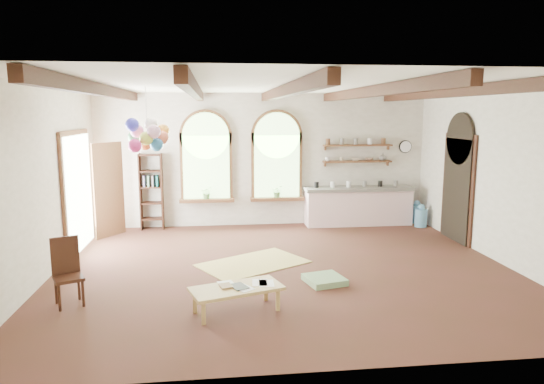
{
  "coord_description": "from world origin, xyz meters",
  "views": [
    {
      "loc": [
        -1.19,
        -8.21,
        2.74
      ],
      "look_at": [
        -0.15,
        0.6,
        1.29
      ],
      "focal_mm": 32.0,
      "sensor_mm": 36.0,
      "label": 1
    }
  ],
  "objects": [
    {
      "name": "coffee_table",
      "position": [
        -0.93,
        -1.8,
        0.32
      ],
      "size": [
        1.37,
        0.94,
        0.36
      ],
      "color": "tan",
      "rests_on": "floor"
    },
    {
      "name": "shelf_bowl_a",
      "position": [
        2.25,
        3.38,
        1.6
      ],
      "size": [
        0.22,
        0.22,
        0.05
      ],
      "primitive_type": "imported",
      "color": "beige",
      "rests_on": "wall_shelf_lower"
    },
    {
      "name": "bookshelf",
      "position": [
        -2.7,
        3.32,
        0.9
      ],
      "size": [
        0.53,
        0.32,
        1.8
      ],
      "color": "#3E1F13",
      "rests_on": "floor"
    },
    {
      "name": "floor_cushion",
      "position": [
        0.55,
        -0.81,
        0.05
      ],
      "size": [
        0.7,
        0.7,
        0.1
      ],
      "primitive_type": "cube",
      "rotation": [
        0.0,
        0.0,
        0.25
      ],
      "color": "gray",
      "rests_on": "floor"
    },
    {
      "name": "window_right",
      "position": [
        0.3,
        3.43,
        1.63
      ],
      "size": [
        1.3,
        0.28,
        2.2
      ],
      "color": "brown",
      "rests_on": "floor"
    },
    {
      "name": "wall_clock",
      "position": [
        3.55,
        3.45,
        1.9
      ],
      "size": [
        0.32,
        0.04,
        0.32
      ],
      "primitive_type": "cylinder",
      "rotation": [
        1.57,
        0.0,
        0.0
      ],
      "color": "black",
      "rests_on": "wall_back"
    },
    {
      "name": "shelf_cup_a",
      "position": [
        1.55,
        3.38,
        1.62
      ],
      "size": [
        0.12,
        0.1,
        0.1
      ],
      "primitive_type": "imported",
      "color": "white",
      "rests_on": "wall_shelf_lower"
    },
    {
      "name": "right_doorway",
      "position": [
        3.95,
        1.5,
        1.1
      ],
      "size": [
        0.1,
        1.3,
        2.4
      ],
      "primitive_type": "cube",
      "color": "black",
      "rests_on": "floor"
    },
    {
      "name": "side_chair",
      "position": [
        -3.31,
        -1.27,
        0.28
      ],
      "size": [
        0.51,
        0.51,
        0.98
      ],
      "color": "#3E1F13",
      "rests_on": "floor"
    },
    {
      "name": "wall_shelf_lower",
      "position": [
        2.3,
        3.38,
        1.55
      ],
      "size": [
        1.7,
        0.24,
        0.04
      ],
      "primitive_type": "cube",
      "color": "brown",
      "rests_on": "wall_back"
    },
    {
      "name": "window_left",
      "position": [
        -1.4,
        3.43,
        1.63
      ],
      "size": [
        1.3,
        0.28,
        2.2
      ],
      "color": "brown",
      "rests_on": "floor"
    },
    {
      "name": "kitchen_counter",
      "position": [
        2.3,
        3.2,
        0.48
      ],
      "size": [
        2.68,
        0.62,
        0.94
      ],
      "color": "#F5D0D1",
      "rests_on": "floor"
    },
    {
      "name": "shelf_bowl_b",
      "position": [
        2.6,
        3.38,
        1.6
      ],
      "size": [
        0.2,
        0.2,
        0.06
      ],
      "primitive_type": "imported",
      "color": "#8C664C",
      "rests_on": "wall_shelf_lower"
    },
    {
      "name": "left_doorway",
      "position": [
        -3.95,
        1.8,
        1.15
      ],
      "size": [
        0.1,
        1.9,
        2.5
      ],
      "primitive_type": "cube",
      "color": "brown",
      "rests_on": "floor"
    },
    {
      "name": "potted_plant_right",
      "position": [
        0.3,
        3.32,
        0.85
      ],
      "size": [
        0.27,
        0.23,
        0.3
      ],
      "primitive_type": "imported",
      "color": "#598C4C",
      "rests_on": "window_right"
    },
    {
      "name": "balloon_cluster",
      "position": [
        -2.41,
        0.81,
        2.33
      ],
      "size": [
        0.77,
        0.79,
        1.15
      ],
      "color": "white",
      "rests_on": "floor"
    },
    {
      "name": "potted_plant_left",
      "position": [
        -1.4,
        3.32,
        0.85
      ],
      "size": [
        0.27,
        0.23,
        0.3
      ],
      "primitive_type": "imported",
      "color": "#598C4C",
      "rests_on": "window_left"
    },
    {
      "name": "ceiling_beams",
      "position": [
        0.0,
        0.0,
        3.1
      ],
      "size": [
        6.2,
        6.8,
        0.18
      ],
      "primitive_type": null,
      "color": "#3E1F13",
      "rests_on": "ceiling"
    },
    {
      "name": "floor_mat",
      "position": [
        -0.53,
        0.32,
        0.01
      ],
      "size": [
        2.2,
        1.95,
        0.02
      ],
      "primitive_type": "cube",
      "rotation": [
        0.0,
        0.0,
        0.53
      ],
      "color": "tan",
      "rests_on": "floor"
    },
    {
      "name": "water_jug_a",
      "position": [
        3.75,
        2.78,
        0.24
      ],
      "size": [
        0.29,
        0.29,
        0.56
      ],
      "color": "#5C9CC6",
      "rests_on": "floor"
    },
    {
      "name": "table_book",
      "position": [
        -1.15,
        -1.78,
        0.37
      ],
      "size": [
        0.22,
        0.26,
        0.02
      ],
      "primitive_type": "imported",
      "rotation": [
        0.0,
        0.0,
        0.28
      ],
      "color": "olive",
      "rests_on": "coffee_table"
    },
    {
      "name": "water_jug_b",
      "position": [
        3.82,
        3.2,
        0.25
      ],
      "size": [
        0.3,
        0.3,
        0.57
      ],
      "color": "#5C9CC6",
      "rests_on": "floor"
    },
    {
      "name": "shelf_cup_b",
      "position": [
        1.9,
        3.38,
        1.62
      ],
      "size": [
        0.1,
        0.1,
        0.09
      ],
      "primitive_type": "imported",
      "color": "beige",
      "rests_on": "wall_shelf_lower"
    },
    {
      "name": "floor",
      "position": [
        0.0,
        0.0,
        0.0
      ],
      "size": [
        8.0,
        8.0,
        0.0
      ],
      "primitive_type": "plane",
      "color": "#4C271F",
      "rests_on": "ground"
    },
    {
      "name": "shelf_vase",
      "position": [
        2.95,
        3.38,
        1.67
      ],
      "size": [
        0.18,
        0.18,
        0.19
      ],
      "primitive_type": "imported",
      "color": "slate",
      "rests_on": "wall_shelf_lower"
    },
    {
      "name": "tablet",
      "position": [
        -0.89,
        -1.8,
        0.36
      ],
      "size": [
        0.3,
        0.34,
        0.01
      ],
      "primitive_type": "cube",
      "rotation": [
        0.0,
        0.0,
        0.44
      ],
      "color": "black",
      "rests_on": "coffee_table"
    },
    {
      "name": "wall_shelf_upper",
      "position": [
        2.3,
        3.38,
        1.95
      ],
      "size": [
        1.7,
        0.24,
        0.04
      ],
      "primitive_type": "cube",
      "color": "brown",
      "rests_on": "wall_back"
    }
  ]
}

